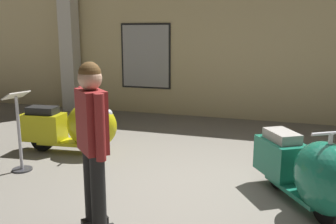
{
  "coord_description": "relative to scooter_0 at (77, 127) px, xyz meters",
  "views": [
    {
      "loc": [
        0.93,
        -4.44,
        1.94
      ],
      "look_at": [
        -0.63,
        0.45,
        0.84
      ],
      "focal_mm": 40.39,
      "sensor_mm": 36.0,
      "label": 1
    }
  ],
  "objects": [
    {
      "name": "ground_plane",
      "position": [
        2.23,
        -0.68,
        -0.44
      ],
      "size": [
        60.0,
        60.0,
        0.0
      ],
      "primitive_type": "plane",
      "color": "slate"
    },
    {
      "name": "showroom_back_wall",
      "position": [
        2.08,
        3.32,
        1.38
      ],
      "size": [
        18.0,
        0.63,
        3.64
      ],
      "color": "#CCB784",
      "rests_on": "ground"
    },
    {
      "name": "scooter_0",
      "position": [
        0.0,
        0.0,
        0.0
      ],
      "size": [
        1.62,
        0.61,
        0.97
      ],
      "rotation": [
        0.0,
        0.0,
        0.1
      ],
      "color": "black",
      "rests_on": "ground"
    },
    {
      "name": "scooter_1",
      "position": [
        3.45,
        -0.99,
        0.0
      ],
      "size": [
        1.23,
        1.59,
        0.98
      ],
      "rotation": [
        0.0,
        0.0,
        -1.01
      ],
      "color": "black",
      "rests_on": "ground"
    },
    {
      "name": "visitor_0",
      "position": [
        1.45,
        -2.09,
        0.52
      ],
      "size": [
        0.44,
        0.43,
        1.67
      ],
      "rotation": [
        0.0,
        0.0,
        0.81
      ],
      "color": "black",
      "rests_on": "ground"
    },
    {
      "name": "info_stanchion",
      "position": [
        -0.35,
        -0.92,
        0.03
      ],
      "size": [
        0.31,
        0.37,
        1.14
      ],
      "color": "#333338",
      "rests_on": "ground"
    }
  ]
}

